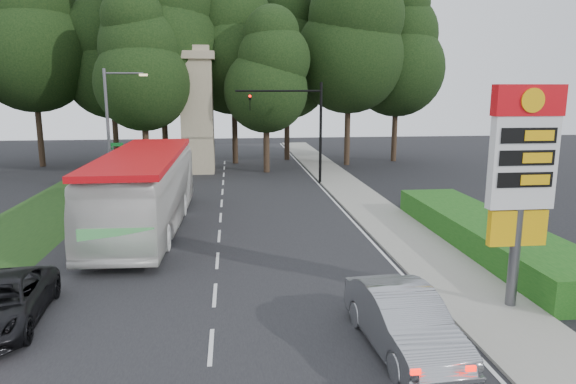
{
  "coord_description": "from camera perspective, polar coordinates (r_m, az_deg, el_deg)",
  "views": [
    {
      "loc": [
        0.65,
        -12.14,
        6.71
      ],
      "look_at": [
        3.13,
        10.19,
        2.2
      ],
      "focal_mm": 32.0,
      "sensor_mm": 36.0,
      "label": 1
    }
  ],
  "objects": [
    {
      "name": "traffic_signal_mast",
      "position": [
        36.54,
        1.61,
        8.15
      ],
      "size": [
        6.1,
        0.35,
        7.2
      ],
      "color": "black",
      "rests_on": "ground"
    },
    {
      "name": "tree_monument_left",
      "position": [
        41.72,
        -15.96,
        13.63
      ],
      "size": [
        7.28,
        7.28,
        14.3
      ],
      "color": "#2D2116",
      "rests_on": "ground"
    },
    {
      "name": "ground",
      "position": [
        13.88,
        -8.63,
        -17.68
      ],
      "size": [
        120.0,
        120.0,
        0.0
      ],
      "primitive_type": "plane",
      "color": "black",
      "rests_on": "ground"
    },
    {
      "name": "hedge",
      "position": [
        23.68,
        21.27,
        -4.4
      ],
      "size": [
        3.0,
        14.0,
        1.2
      ],
      "primitive_type": "cube",
      "color": "#174B14",
      "rests_on": "ground"
    },
    {
      "name": "gas_station_pylon",
      "position": [
        16.67,
        24.62,
        2.52
      ],
      "size": [
        2.1,
        0.45,
        6.85
      ],
      "color": "#59595E",
      "rests_on": "ground"
    },
    {
      "name": "road_surface",
      "position": [
        25.06,
        -7.61,
        -4.26
      ],
      "size": [
        14.0,
        80.0,
        0.02
      ],
      "primitive_type": "cube",
      "color": "black",
      "rests_on": "ground"
    },
    {
      "name": "tree_west_near",
      "position": [
        50.39,
        -19.15,
        14.5
      ],
      "size": [
        8.4,
        8.4,
        16.5
      ],
      "color": "#2D2116",
      "rests_on": "ground"
    },
    {
      "name": "tree_monument_right",
      "position": [
        41.76,
        -2.48,
        13.12
      ],
      "size": [
        6.72,
        6.72,
        13.2
      ],
      "color": "#2D2116",
      "rests_on": "ground"
    },
    {
      "name": "tree_center_right",
      "position": [
        47.34,
        -6.14,
        16.51
      ],
      "size": [
        9.24,
        9.24,
        18.15
      ],
      "color": "#2D2116",
      "rests_on": "ground"
    },
    {
      "name": "sidewalk_right",
      "position": [
        26.24,
        11.32,
        -3.56
      ],
      "size": [
        3.0,
        80.0,
        0.12
      ],
      "primitive_type": "cube",
      "color": "gray",
      "rests_on": "ground"
    },
    {
      "name": "streetlight_signs",
      "position": [
        35.07,
        -19.05,
        7.02
      ],
      "size": [
        2.75,
        0.98,
        8.0
      ],
      "color": "#59595E",
      "rests_on": "ground"
    },
    {
      "name": "tree_east_mid",
      "position": [
        46.54,
        6.85,
        16.99
      ],
      "size": [
        9.52,
        9.52,
        18.7
      ],
      "color": "#2D2116",
      "rests_on": "ground"
    },
    {
      "name": "sedan_silver",
      "position": [
        14.01,
        12.72,
        -13.8
      ],
      "size": [
        2.12,
        5.08,
        1.64
      ],
      "primitive_type": "imported",
      "rotation": [
        0.0,
        0.0,
        0.08
      ],
      "color": "#94959A",
      "rests_on": "ground"
    },
    {
      "name": "tree_east_near",
      "position": [
        49.52,
        -0.12,
        14.79
      ],
      "size": [
        8.12,
        8.12,
        15.95
      ],
      "color": "#2D2116",
      "rests_on": "ground"
    },
    {
      "name": "monument",
      "position": [
        42.25,
        -10.05,
        9.0
      ],
      "size": [
        3.0,
        3.0,
        10.05
      ],
      "color": "tan",
      "rests_on": "ground"
    },
    {
      "name": "suv_charcoal",
      "position": [
        17.2,
        -29.3,
        -10.65
      ],
      "size": [
        2.71,
        5.17,
        1.39
      ],
      "primitive_type": "imported",
      "rotation": [
        0.0,
        0.0,
        0.08
      ],
      "color": "black",
      "rests_on": "ground"
    },
    {
      "name": "tree_center_left",
      "position": [
        45.8,
        -14.05,
        17.68
      ],
      "size": [
        10.08,
        10.08,
        19.8
      ],
      "color": "#2D2116",
      "rests_on": "ground"
    },
    {
      "name": "tree_far_east",
      "position": [
        49.71,
        12.11,
        15.3
      ],
      "size": [
        8.68,
        8.68,
        17.05
      ],
      "color": "#2D2116",
      "rests_on": "ground"
    },
    {
      "name": "transit_bus",
      "position": [
        25.58,
        -15.55,
        0.06
      ],
      "size": [
        3.5,
        13.62,
        3.77
      ],
      "primitive_type": "imported",
      "rotation": [
        0.0,
        0.0,
        -0.02
      ],
      "color": "white",
      "rests_on": "ground"
    },
    {
      "name": "grass_verge_left",
      "position": [
        32.5,
        -24.38,
        -1.58
      ],
      "size": [
        5.0,
        50.0,
        0.02
      ],
      "primitive_type": "cube",
      "color": "#193814",
      "rests_on": "ground"
    },
    {
      "name": "tree_west_mid",
      "position": [
        50.24,
        -26.74,
        15.87
      ],
      "size": [
        9.8,
        9.8,
        19.25
      ],
      "color": "#2D2116",
      "rests_on": "ground"
    }
  ]
}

